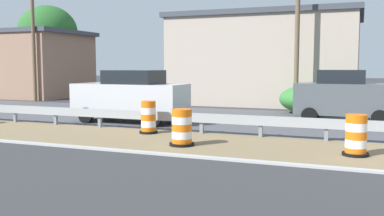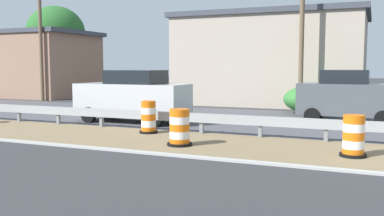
% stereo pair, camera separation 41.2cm
% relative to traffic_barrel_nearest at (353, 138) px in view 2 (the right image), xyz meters
% --- Properties ---
extents(traffic_barrel_nearest, '(0.67, 0.67, 1.08)m').
position_rel_traffic_barrel_nearest_xyz_m(traffic_barrel_nearest, '(0.00, 0.00, 0.00)').
color(traffic_barrel_nearest, orange).
rests_on(traffic_barrel_nearest, ground).
extents(traffic_barrel_close, '(0.74, 0.74, 1.08)m').
position_rel_traffic_barrel_nearest_xyz_m(traffic_barrel_close, '(-0.33, 4.77, -0.00)').
color(traffic_barrel_close, orange).
rests_on(traffic_barrel_close, ground).
extents(traffic_barrel_mid, '(0.64, 0.64, 1.12)m').
position_rel_traffic_barrel_nearest_xyz_m(traffic_barrel_mid, '(1.39, 6.75, 0.02)').
color(traffic_barrel_mid, orange).
rests_on(traffic_barrel_mid, ground).
extents(car_lead_near_lane, '(2.09, 4.72, 2.16)m').
position_rel_traffic_barrel_nearest_xyz_m(car_lead_near_lane, '(3.79, 8.79, 0.59)').
color(car_lead_near_lane, silver).
rests_on(car_lead_near_lane, ground).
extents(car_mid_far_lane, '(2.11, 4.04, 2.17)m').
position_rel_traffic_barrel_nearest_xyz_m(car_mid_far_lane, '(7.13, 0.53, 0.60)').
color(car_mid_far_lane, '#4C5156').
rests_on(car_mid_far_lane, ground).
extents(roadside_shop_near, '(7.88, 11.28, 5.51)m').
position_rel_traffic_barrel_nearest_xyz_m(roadside_shop_near, '(15.43, 5.53, 2.28)').
color(roadside_shop_near, '#AD9E8E').
rests_on(roadside_shop_near, ground).
extents(roadside_shop_far, '(6.44, 15.66, 4.94)m').
position_rel_traffic_barrel_nearest_xyz_m(roadside_shop_far, '(14.36, 27.20, 1.99)').
color(roadside_shop_far, '#93705B').
rests_on(roadside_shop_far, ground).
extents(utility_pole_near, '(0.24, 1.80, 9.10)m').
position_rel_traffic_barrel_nearest_xyz_m(utility_pole_near, '(10.52, 3.01, 4.22)').
color(utility_pole_near, brown).
rests_on(utility_pole_near, ground).
extents(utility_pole_mid, '(0.24, 1.80, 9.02)m').
position_rel_traffic_barrel_nearest_xyz_m(utility_pole_mid, '(11.01, 20.15, 4.18)').
color(utility_pole_mid, brown).
rests_on(utility_pole_mid, ground).
extents(bush_roadside, '(2.91, 2.91, 1.41)m').
position_rel_traffic_barrel_nearest_xyz_m(bush_roadside, '(9.90, 2.27, 0.22)').
color(bush_roadside, '#337533').
rests_on(bush_roadside, ground).
extents(tree_roadside, '(4.31, 4.31, 6.82)m').
position_rel_traffic_barrel_nearest_xyz_m(tree_roadside, '(14.46, 21.81, 4.37)').
color(tree_roadside, '#4C3D2D').
rests_on(tree_roadside, ground).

